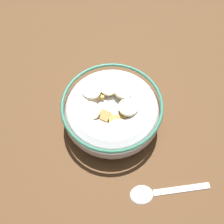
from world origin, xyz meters
The scene contains 3 objects.
ground_plane centered at (0.00, 0.00, -1.00)cm, with size 133.43×133.43×2.00cm, color brown.
cereal_bowl centered at (0.01, 0.02, 3.44)cm, with size 18.00×18.00×6.87cm.
spoon centered at (-13.56, 7.52, 0.34)cm, with size 11.52×10.84×0.80cm.
Camera 1 is at (-11.75, 16.70, 40.71)cm, focal length 37.06 mm.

